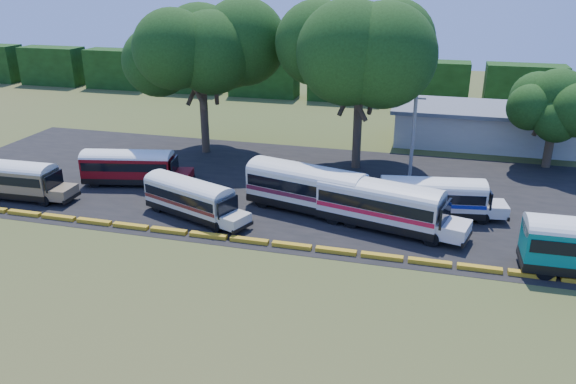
% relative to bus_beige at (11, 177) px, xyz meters
% --- Properties ---
extents(ground, '(160.00, 160.00, 0.00)m').
position_rel_bus_beige_xyz_m(ground, '(19.63, -3.79, -1.79)').
color(ground, '#38541C').
rests_on(ground, ground).
extents(asphalt_strip, '(64.00, 24.00, 0.02)m').
position_rel_bus_beige_xyz_m(asphalt_strip, '(20.63, 8.21, -1.78)').
color(asphalt_strip, black).
rests_on(asphalt_strip, ground).
extents(curb, '(53.70, 0.45, 0.30)m').
position_rel_bus_beige_xyz_m(curb, '(19.63, -2.79, -1.64)').
color(curb, gold).
rests_on(curb, ground).
extents(terminal_building, '(19.00, 9.00, 4.00)m').
position_rel_bus_beige_xyz_m(terminal_building, '(37.63, 26.21, 0.24)').
color(terminal_building, beige).
rests_on(terminal_building, ground).
extents(treeline_backdrop, '(130.00, 4.00, 6.00)m').
position_rel_bus_beige_xyz_m(treeline_backdrop, '(19.63, 44.21, 1.21)').
color(treeline_backdrop, black).
rests_on(treeline_backdrop, ground).
extents(bus_beige, '(9.56, 2.61, 3.12)m').
position_rel_bus_beige_xyz_m(bus_beige, '(0.00, 0.00, 0.00)').
color(bus_beige, black).
rests_on(bus_beige, ground).
extents(bus_red, '(9.64, 4.17, 3.08)m').
position_rel_bus_beige_xyz_m(bus_red, '(7.68, 5.32, -0.02)').
color(bus_red, black).
rests_on(bus_red, ground).
extents(bus_cream_west, '(9.19, 5.31, 2.96)m').
position_rel_bus_beige_xyz_m(bus_cream_west, '(15.55, 0.23, -0.12)').
color(bus_cream_west, black).
rests_on(bus_cream_west, ground).
extents(bus_cream_east, '(11.51, 5.45, 3.68)m').
position_rel_bus_beige_xyz_m(bus_cream_east, '(23.80, 3.54, 0.29)').
color(bus_cream_east, black).
rests_on(bus_cream_east, ground).
extents(bus_white_red, '(11.08, 5.21, 3.54)m').
position_rel_bus_beige_xyz_m(bus_white_red, '(29.59, 1.90, 0.21)').
color(bus_white_red, black).
rests_on(bus_white_red, ground).
extents(bus_white_blue, '(9.58, 3.69, 3.07)m').
position_rel_bus_beige_xyz_m(bus_white_blue, '(33.13, 4.89, -0.05)').
color(bus_white_blue, black).
rests_on(bus_white_blue, ground).
extents(tree_west, '(11.19, 11.19, 14.65)m').
position_rel_bus_beige_xyz_m(tree_west, '(10.18, 15.83, 8.72)').
color(tree_west, '#3D301E').
rests_on(tree_west, ground).
extents(tree_center, '(11.25, 11.25, 15.01)m').
position_rel_bus_beige_xyz_m(tree_center, '(25.77, 14.88, 9.05)').
color(tree_center, '#3D301E').
rests_on(tree_center, ground).
extents(tree_east, '(7.19, 7.19, 9.26)m').
position_rel_bus_beige_xyz_m(tree_east, '(43.19, 19.67, 4.77)').
color(tree_east, '#3D301E').
rests_on(tree_east, ground).
extents(utility_pole, '(1.60, 0.30, 8.04)m').
position_rel_bus_beige_xyz_m(utility_pole, '(30.97, 11.10, 2.34)').
color(utility_pole, gray).
rests_on(utility_pole, ground).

